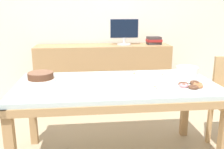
# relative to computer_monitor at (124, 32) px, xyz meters

# --- Properties ---
(wall_back) EXTENTS (8.00, 0.10, 2.60)m
(wall_back) POSITION_rel_computer_monitor_xyz_m (-0.31, 0.30, 0.22)
(wall_back) COLOR silver
(wall_back) RESTS_ON ground
(dining_table) EXTENTS (1.78, 0.92, 0.76)m
(dining_table) POSITION_rel_computer_monitor_xyz_m (-0.31, -1.49, -0.41)
(dining_table) COLOR silver
(dining_table) RESTS_ON ground
(sideboard) EXTENTS (1.93, 0.44, 0.89)m
(sideboard) POSITION_rel_computer_monitor_xyz_m (-0.31, 0.00, -0.64)
(sideboard) COLOR tan
(sideboard) RESTS_ON ground
(computer_monitor) EXTENTS (0.42, 0.20, 0.38)m
(computer_monitor) POSITION_rel_computer_monitor_xyz_m (0.00, 0.00, 0.00)
(computer_monitor) COLOR silver
(computer_monitor) RESTS_ON sideboard
(book_stack) EXTENTS (0.22, 0.18, 0.11)m
(book_stack) POSITION_rel_computer_monitor_xyz_m (0.45, 0.00, -0.13)
(book_stack) COLOR #3F3838
(book_stack) RESTS_ON sideboard
(cake_chocolate_round) EXTENTS (0.28, 0.28, 0.07)m
(cake_chocolate_round) POSITION_rel_computer_monitor_xyz_m (-0.98, -1.32, -0.29)
(cake_chocolate_round) COLOR white
(cake_chocolate_round) RESTS_ON dining_table
(pastry_platter) EXTENTS (0.31, 0.31, 0.04)m
(pastry_platter) POSITION_rel_computer_monitor_xyz_m (0.29, -1.69, -0.31)
(pastry_platter) COLOR white
(pastry_platter) RESTS_ON dining_table
(plate_stack) EXTENTS (0.21, 0.21, 0.09)m
(plate_stack) POSITION_rel_computer_monitor_xyz_m (0.41, -1.32, -0.28)
(plate_stack) COLOR white
(plate_stack) RESTS_ON dining_table
(tealight_near_cakes) EXTENTS (0.04, 0.04, 0.04)m
(tealight_near_cakes) POSITION_rel_computer_monitor_xyz_m (-0.01, -1.69, -0.31)
(tealight_near_cakes) COLOR silver
(tealight_near_cakes) RESTS_ON dining_table
(tealight_left_edge) EXTENTS (0.04, 0.04, 0.04)m
(tealight_left_edge) POSITION_rel_computer_monitor_xyz_m (-0.10, -1.25, -0.31)
(tealight_left_edge) COLOR silver
(tealight_left_edge) RESTS_ON dining_table
(tealight_centre) EXTENTS (0.04, 0.04, 0.04)m
(tealight_centre) POSITION_rel_computer_monitor_xyz_m (0.17, -1.31, -0.31)
(tealight_centre) COLOR silver
(tealight_centre) RESTS_ON dining_table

